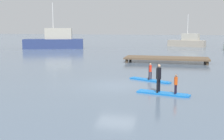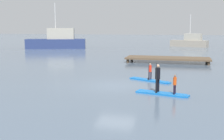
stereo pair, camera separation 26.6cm
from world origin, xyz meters
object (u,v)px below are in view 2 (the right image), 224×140
paddleboard_near (150,80)px  paddleboard_far (162,93)px  paddler_child_solo (150,70)px  fishing_boat_green_midground (190,42)px  paddler_adult (158,76)px  paddler_child_front (175,83)px  fishing_boat_white_large (57,41)px

paddleboard_near → paddleboard_far: size_ratio=1.00×
paddler_child_solo → fishing_boat_green_midground: fishing_boat_green_midground is taller
paddler_adult → paddler_child_front: bearing=-12.5°
paddleboard_far → fishing_boat_white_large: bearing=124.0°
fishing_boat_green_midground → paddleboard_near: bearing=-95.3°
paddleboard_near → paddler_child_solo: 0.71m
paddleboard_near → paddleboard_far: 4.04m
fishing_boat_white_large → fishing_boat_green_midground: size_ratio=1.47×
paddleboard_near → paddler_child_front: paddler_child_front is taller
paddler_child_solo → paddleboard_far: size_ratio=0.40×
paddleboard_near → paddleboard_far: (1.15, -3.87, 0.00)m
paddler_child_solo → fishing_boat_green_midground: bearing=84.7°
paddleboard_near → paddler_adult: bearing=-77.2°
paddler_child_solo → paddleboard_far: bearing=-73.4°
paddleboard_near → paddler_child_solo: (-0.00, -0.01, 0.71)m
paddleboard_far → paddler_adult: size_ratio=1.82×
paddler_child_solo → paddler_child_front: bearing=-65.4°
paddler_adult → fishing_boat_white_large: fishing_boat_white_large is taller
paddleboard_far → fishing_boat_white_large: 36.87m
fishing_boat_green_midground → paddler_child_front: bearing=-92.2°
paddler_child_front → fishing_boat_green_midground: 40.79m
paddler_child_solo → paddler_child_front: paddler_child_solo is taller
paddler_adult → fishing_boat_green_midground: 40.62m
fishing_boat_white_large → fishing_boat_green_midground: fishing_boat_white_large is taller
paddler_child_front → fishing_boat_green_midground: size_ratio=0.15×
paddler_adult → fishing_boat_green_midground: fishing_boat_green_midground is taller
paddler_adult → paddler_child_solo: bearing=102.9°
paddler_child_solo → fishing_boat_white_large: size_ratio=0.12×
paddleboard_near → fishing_boat_green_midground: bearing=84.7°
paddleboard_far → paddler_adult: 1.01m
paddleboard_near → paddler_child_front: 4.48m
paddleboard_near → paddler_adult: 4.03m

